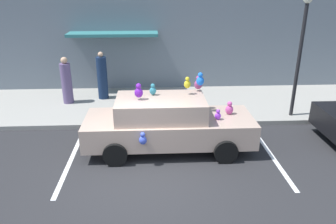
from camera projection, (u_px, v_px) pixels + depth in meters
The scene contains 10 objects.
ground_plane at pixel (142, 178), 8.08m from camera, with size 60.00×60.00×0.00m, color #262628.
sidewalk at pixel (145, 105), 12.69m from camera, with size 24.00×4.00×0.15m, color gray.
storefront_building at pixel (143, 16), 13.54m from camera, with size 24.00×1.25×6.40m.
parking_stripe_front at pixel (271, 154), 9.18m from camera, with size 0.12×3.60×0.01m, color silver.
parking_stripe_rear at pixel (71, 160), 8.91m from camera, with size 0.12×3.60×0.01m, color silver.
plush_covered_car at pixel (167, 123), 9.22m from camera, with size 4.69×1.97×2.15m.
teddy_bear_on_sidewalk at pixel (132, 105), 11.45m from camera, with size 0.38×0.32×0.73m.
street_lamp_post at pixel (301, 45), 10.62m from camera, with size 0.28×0.28×4.00m.
pedestrian_near_shopfront at pixel (102, 77), 12.89m from camera, with size 0.40×0.40×1.87m.
pedestrian_walking_past at pixel (67, 82), 12.41m from camera, with size 0.39×0.39×1.78m.
Camera 1 is at (0.28, -6.94, 4.49)m, focal length 35.13 mm.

